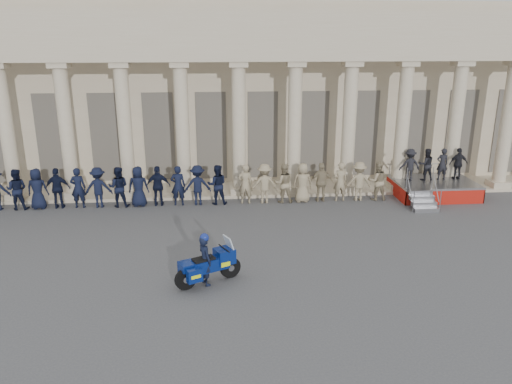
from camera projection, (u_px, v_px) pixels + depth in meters
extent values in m
plane|color=#424245|center=(212.00, 271.00, 16.40)|extent=(90.00, 90.00, 0.00)
cube|color=tan|center=(211.00, 87.00, 29.32)|extent=(40.00, 10.00, 9.00)
cube|color=tan|center=(213.00, 190.00, 24.74)|extent=(40.00, 2.60, 0.15)
cube|color=tan|center=(209.00, 50.00, 21.97)|extent=(35.80, 1.00, 1.00)
cube|color=tan|center=(208.00, 24.00, 21.65)|extent=(35.80, 1.00, 1.20)
cube|color=tan|center=(17.00, 195.00, 23.21)|extent=(0.90, 0.90, 0.30)
cylinder|color=tan|center=(7.00, 132.00, 22.32)|extent=(0.64, 0.64, 5.60)
cube|color=tan|center=(74.00, 194.00, 23.41)|extent=(0.90, 0.90, 0.30)
cylinder|color=tan|center=(67.00, 131.00, 22.53)|extent=(0.64, 0.64, 5.60)
cube|color=tan|center=(59.00, 65.00, 21.65)|extent=(0.85, 0.85, 0.24)
cube|color=tan|center=(130.00, 192.00, 23.61)|extent=(0.90, 0.90, 0.30)
cylinder|color=tan|center=(125.00, 131.00, 22.73)|extent=(0.64, 0.64, 5.60)
cube|color=tan|center=(120.00, 65.00, 21.86)|extent=(0.85, 0.85, 0.24)
cube|color=tan|center=(185.00, 191.00, 23.81)|extent=(0.90, 0.90, 0.30)
cylinder|color=tan|center=(183.00, 130.00, 22.93)|extent=(0.64, 0.64, 5.60)
cube|color=tan|center=(180.00, 64.00, 22.06)|extent=(0.85, 0.85, 0.24)
cube|color=tan|center=(240.00, 190.00, 24.02)|extent=(0.90, 0.90, 0.30)
cylinder|color=tan|center=(239.00, 129.00, 23.13)|extent=(0.64, 0.64, 5.60)
cube|color=tan|center=(238.00, 64.00, 22.26)|extent=(0.85, 0.85, 0.24)
cube|color=tan|center=(293.00, 188.00, 24.22)|extent=(0.90, 0.90, 0.30)
cylinder|color=tan|center=(294.00, 128.00, 23.34)|extent=(0.64, 0.64, 5.60)
cube|color=tan|center=(296.00, 64.00, 22.46)|extent=(0.85, 0.85, 0.24)
cube|color=tan|center=(345.00, 187.00, 24.42)|extent=(0.90, 0.90, 0.30)
cylinder|color=tan|center=(349.00, 127.00, 23.54)|extent=(0.64, 0.64, 5.60)
cube|color=tan|center=(352.00, 64.00, 22.67)|extent=(0.85, 0.85, 0.24)
cube|color=tan|center=(397.00, 186.00, 24.63)|extent=(0.90, 0.90, 0.30)
cylinder|color=tan|center=(402.00, 127.00, 23.74)|extent=(0.64, 0.64, 5.60)
cube|color=tan|center=(408.00, 63.00, 22.87)|extent=(0.85, 0.85, 0.24)
cube|color=tan|center=(448.00, 185.00, 24.83)|extent=(0.90, 0.90, 0.30)
cylinder|color=tan|center=(455.00, 126.00, 23.95)|extent=(0.64, 0.64, 5.60)
cube|color=tan|center=(463.00, 63.00, 23.07)|extent=(0.85, 0.85, 0.24)
cube|color=tan|center=(498.00, 183.00, 25.03)|extent=(0.90, 0.90, 0.30)
cylinder|color=tan|center=(507.00, 125.00, 24.15)|extent=(0.64, 0.64, 5.60)
cube|color=black|center=(53.00, 138.00, 24.56)|extent=(1.30, 0.12, 4.20)
cube|color=black|center=(107.00, 138.00, 24.76)|extent=(1.30, 0.12, 4.20)
cube|color=black|center=(159.00, 137.00, 24.96)|extent=(1.30, 0.12, 4.20)
cube|color=black|center=(211.00, 136.00, 25.16)|extent=(1.30, 0.12, 4.20)
cube|color=black|center=(263.00, 135.00, 25.37)|extent=(1.30, 0.12, 4.20)
cube|color=black|center=(313.00, 134.00, 25.57)|extent=(1.30, 0.12, 4.20)
cube|color=black|center=(363.00, 134.00, 25.77)|extent=(1.30, 0.12, 4.20)
cube|color=black|center=(411.00, 133.00, 25.97)|extent=(1.30, 0.12, 4.20)
cube|color=black|center=(460.00, 132.00, 26.18)|extent=(1.30, 0.12, 4.20)
cube|color=black|center=(507.00, 131.00, 26.38)|extent=(1.30, 0.12, 4.20)
imported|color=black|center=(17.00, 189.00, 21.96)|extent=(0.89, 0.70, 1.84)
imported|color=black|center=(37.00, 189.00, 22.03)|extent=(0.90, 0.58, 1.84)
imported|color=black|center=(58.00, 188.00, 22.10)|extent=(1.08, 0.45, 1.84)
imported|color=black|center=(78.00, 188.00, 22.17)|extent=(0.67, 0.44, 1.84)
imported|color=black|center=(98.00, 187.00, 22.24)|extent=(1.19, 0.68, 1.84)
imported|color=black|center=(119.00, 187.00, 22.31)|extent=(0.89, 0.70, 1.84)
imported|color=black|center=(138.00, 186.00, 22.38)|extent=(0.90, 0.58, 1.84)
imported|color=black|center=(158.00, 186.00, 22.44)|extent=(1.08, 0.45, 1.84)
imported|color=black|center=(178.00, 186.00, 22.51)|extent=(0.67, 0.44, 1.84)
imported|color=black|center=(198.00, 185.00, 22.58)|extent=(1.19, 0.68, 1.84)
imported|color=black|center=(217.00, 185.00, 22.65)|extent=(0.89, 0.70, 1.84)
imported|color=gray|center=(245.00, 184.00, 22.75)|extent=(0.67, 0.44, 1.84)
imported|color=gray|center=(264.00, 184.00, 22.82)|extent=(1.19, 0.68, 1.84)
imported|color=gray|center=(284.00, 183.00, 22.89)|extent=(0.89, 0.70, 1.84)
imported|color=gray|center=(303.00, 183.00, 22.96)|extent=(0.90, 0.58, 1.84)
imported|color=gray|center=(321.00, 182.00, 23.03)|extent=(1.08, 0.45, 1.84)
imported|color=gray|center=(340.00, 182.00, 23.09)|extent=(0.67, 0.44, 1.84)
imported|color=gray|center=(359.00, 181.00, 23.16)|extent=(1.19, 0.68, 1.84)
imported|color=gray|center=(377.00, 181.00, 23.23)|extent=(0.89, 0.70, 1.84)
cube|color=gray|center=(434.00, 182.00, 23.87)|extent=(3.73, 2.67, 0.10)
cube|color=#99150C|center=(445.00, 198.00, 22.73)|extent=(3.73, 0.04, 0.66)
cube|color=#99150C|center=(396.00, 190.00, 23.84)|extent=(0.04, 2.67, 0.66)
cube|color=#99150C|center=(470.00, 188.00, 24.13)|extent=(0.04, 2.67, 0.66)
cube|color=gray|center=(426.00, 210.00, 21.83)|extent=(1.10, 0.28, 0.19)
cube|color=gray|center=(424.00, 204.00, 22.04)|extent=(1.10, 0.28, 0.19)
cube|color=gray|center=(422.00, 198.00, 22.25)|extent=(1.10, 0.28, 0.19)
cube|color=gray|center=(420.00, 192.00, 22.46)|extent=(1.10, 0.28, 0.19)
cylinder|color=gray|center=(424.00, 164.00, 24.93)|extent=(3.73, 0.04, 0.04)
imported|color=black|center=(410.00, 165.00, 23.72)|extent=(0.99, 0.57, 1.53)
imported|color=black|center=(426.00, 164.00, 23.79)|extent=(0.75, 0.58, 1.53)
imported|color=black|center=(442.00, 164.00, 23.85)|extent=(0.56, 0.37, 1.53)
imported|color=black|center=(458.00, 164.00, 23.91)|extent=(0.90, 0.37, 1.53)
cylinder|color=black|center=(230.00, 267.00, 15.85)|extent=(0.67, 0.43, 0.68)
cylinder|color=black|center=(186.00, 279.00, 15.09)|extent=(0.67, 0.43, 0.68)
cube|color=navy|center=(210.00, 264.00, 15.41)|extent=(1.25, 0.91, 0.39)
cube|color=navy|center=(224.00, 256.00, 15.62)|extent=(0.74, 0.73, 0.46)
cube|color=silver|center=(225.00, 262.00, 15.69)|extent=(0.34, 0.38, 0.12)
cube|color=#B2BFCC|center=(229.00, 244.00, 15.60)|extent=(0.40, 0.52, 0.55)
cube|color=black|center=(204.00, 259.00, 15.25)|extent=(0.75, 0.61, 0.10)
cube|color=navy|center=(187.00, 267.00, 15.01)|extent=(0.48, 0.47, 0.23)
cube|color=navy|center=(195.00, 275.00, 14.84)|extent=(0.51, 0.41, 0.41)
cube|color=#E4ED0C|center=(195.00, 275.00, 14.84)|extent=(0.39, 0.36, 0.10)
cube|color=navy|center=(186.00, 267.00, 15.37)|extent=(0.51, 0.41, 0.41)
cube|color=#E4ED0C|center=(186.00, 267.00, 15.37)|extent=(0.39, 0.36, 0.10)
cylinder|color=silver|center=(192.00, 274.00, 15.46)|extent=(0.60, 0.37, 0.10)
cylinder|color=black|center=(224.00, 248.00, 15.54)|extent=(0.35, 0.66, 0.04)
imported|color=black|center=(205.00, 260.00, 15.29)|extent=(0.60, 0.69, 1.60)
sphere|color=navy|center=(204.00, 238.00, 15.06)|extent=(0.28, 0.28, 0.28)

